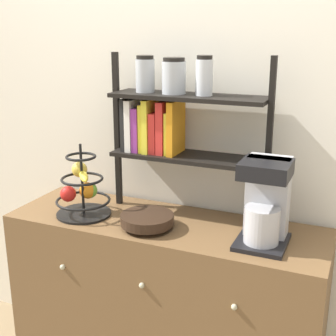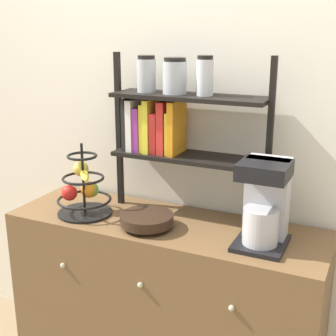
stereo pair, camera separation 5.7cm
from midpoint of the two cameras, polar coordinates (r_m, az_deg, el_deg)
The scene contains 6 objects.
wall_back at distance 2.18m, azimuth 1.65°, elevation 6.74°, with size 7.00×0.05×2.60m, color silver.
sideboard at distance 2.27m, azimuth -1.17°, elevation -16.60°, with size 1.41×0.47×0.86m.
coffee_maker at distance 1.86m, azimuth 10.92°, elevation -4.09°, with size 0.20×0.23×0.34m.
fruit_stand at distance 2.16m, azimuth -11.14°, elevation -2.72°, with size 0.25×0.25×0.33m.
wooden_bowl at distance 2.00m, azimuth -3.38°, elevation -6.35°, with size 0.23×0.23×0.06m.
shelf_hutch at distance 2.07m, azimuth -0.70°, elevation 6.24°, with size 0.73×0.20×0.72m.
Camera 1 is at (0.77, -1.51, 1.68)m, focal length 50.00 mm.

